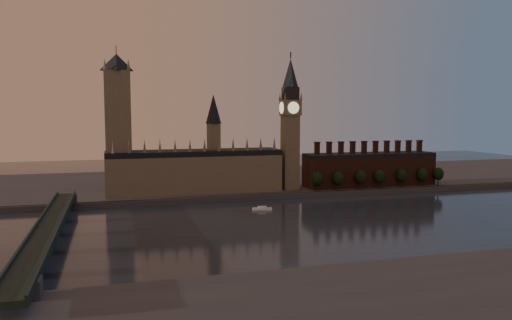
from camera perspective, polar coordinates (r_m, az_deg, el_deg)
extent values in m
plane|color=black|center=(293.89, 9.41, -7.29)|extent=(900.00, 900.00, 0.00)
cube|color=#424246|center=(375.14, 3.48, -4.13)|extent=(900.00, 4.00, 4.00)
cube|color=#424246|center=(459.94, -0.28, -2.33)|extent=(900.00, 180.00, 4.00)
cube|color=#786955|center=(380.93, -7.04, -1.58)|extent=(130.00, 30.00, 28.00)
cube|color=black|center=(379.30, -7.07, 0.82)|extent=(130.00, 30.00, 4.00)
cube|color=#786955|center=(381.26, -4.86, 2.37)|extent=(9.00, 9.00, 24.00)
cone|color=black|center=(380.70, -4.88, 5.83)|extent=(12.00, 12.00, 22.00)
cone|color=#786955|center=(360.18, -16.04, 1.52)|extent=(2.60, 2.60, 10.00)
cone|color=#786955|center=(360.35, -14.33, 1.56)|extent=(2.60, 2.60, 10.00)
cone|color=#786955|center=(360.83, -12.63, 1.61)|extent=(2.60, 2.60, 10.00)
cone|color=#786955|center=(361.63, -10.93, 1.65)|extent=(2.60, 2.60, 10.00)
cone|color=#786955|center=(362.75, -9.24, 1.69)|extent=(2.60, 2.60, 10.00)
cone|color=#786955|center=(364.18, -7.57, 1.73)|extent=(2.60, 2.60, 10.00)
cone|color=#786955|center=(365.92, -5.90, 1.76)|extent=(2.60, 2.60, 10.00)
cone|color=#786955|center=(367.96, -4.26, 1.80)|extent=(2.60, 2.60, 10.00)
cone|color=#786955|center=(370.30, -2.63, 1.83)|extent=(2.60, 2.60, 10.00)
cone|color=#786955|center=(372.94, -1.03, 1.86)|extent=(2.60, 2.60, 10.00)
cone|color=#786955|center=(375.86, 0.55, 1.89)|extent=(2.60, 2.60, 10.00)
cone|color=#786955|center=(379.07, 2.10, 1.92)|extent=(2.60, 2.60, 10.00)
cube|color=#786955|center=(373.76, -15.46, 2.90)|extent=(18.00, 18.00, 90.00)
cone|color=black|center=(375.09, -15.66, 10.70)|extent=(24.00, 24.00, 12.00)
cylinder|color=#232326|center=(375.71, -15.69, 11.61)|extent=(0.50, 0.50, 12.00)
cone|color=#786955|center=(366.94, -16.91, 10.48)|extent=(3.00, 3.00, 8.00)
cone|color=#786955|center=(367.12, -14.37, 10.54)|extent=(3.00, 3.00, 8.00)
cone|color=#786955|center=(382.88, -16.88, 10.26)|extent=(3.00, 3.00, 8.00)
cone|color=#786955|center=(383.05, -14.45, 10.32)|extent=(3.00, 3.00, 8.00)
cube|color=#786955|center=(393.35, 3.91, 0.87)|extent=(12.00, 12.00, 58.00)
cube|color=#786955|center=(392.08, 3.94, 5.97)|extent=(14.00, 14.00, 12.00)
cube|color=#232326|center=(392.33, 3.95, 7.58)|extent=(11.00, 11.00, 10.00)
cone|color=black|center=(393.24, 3.97, 9.91)|extent=(13.00, 13.00, 22.00)
cylinder|color=#232326|center=(394.51, 3.98, 11.87)|extent=(1.00, 1.00, 5.00)
cylinder|color=beige|center=(385.33, 4.31, 5.98)|extent=(9.00, 0.50, 9.00)
cylinder|color=beige|center=(398.86, 3.58, 5.97)|extent=(9.00, 0.50, 9.00)
cylinder|color=beige|center=(389.68, 2.94, 5.98)|extent=(0.50, 9.00, 9.00)
cylinder|color=beige|center=(394.60, 4.93, 5.96)|extent=(0.50, 9.00, 9.00)
cone|color=#786955|center=(383.95, 3.36, 7.33)|extent=(2.00, 2.00, 6.00)
cone|color=#786955|center=(388.47, 5.19, 7.30)|extent=(2.00, 2.00, 6.00)
cone|color=#786955|center=(396.23, 2.73, 7.28)|extent=(2.00, 2.00, 6.00)
cone|color=#786955|center=(400.61, 4.51, 7.25)|extent=(2.00, 2.00, 6.00)
cube|color=#4A261C|center=(423.99, 12.82, -1.23)|extent=(110.00, 25.00, 24.00)
cube|color=black|center=(422.66, 12.86, 0.59)|extent=(110.00, 25.00, 3.00)
cube|color=#4A261C|center=(401.58, 6.99, 1.29)|extent=(3.50, 3.50, 9.00)
cube|color=#232326|center=(401.25, 7.00, 2.01)|extent=(4.20, 4.20, 1.00)
cube|color=#4A261C|center=(405.79, 8.35, 1.32)|extent=(3.50, 3.50, 9.00)
cube|color=#232326|center=(405.46, 8.36, 2.02)|extent=(4.20, 4.20, 1.00)
cube|color=#4A261C|center=(410.21, 9.68, 1.34)|extent=(3.50, 3.50, 9.00)
cube|color=#232326|center=(409.88, 9.69, 2.04)|extent=(4.20, 4.20, 1.00)
cube|color=#4A261C|center=(414.85, 10.98, 1.37)|extent=(3.50, 3.50, 9.00)
cube|color=#232326|center=(414.53, 10.99, 2.06)|extent=(4.20, 4.20, 1.00)
cube|color=#4A261C|center=(419.70, 12.25, 1.39)|extent=(3.50, 3.50, 9.00)
cube|color=#232326|center=(419.38, 12.26, 2.07)|extent=(4.20, 4.20, 1.00)
cube|color=#4A261C|center=(424.75, 13.49, 1.41)|extent=(3.50, 3.50, 9.00)
cube|color=#232326|center=(424.43, 13.51, 2.08)|extent=(4.20, 4.20, 1.00)
cube|color=#4A261C|center=(429.99, 14.70, 1.43)|extent=(3.50, 3.50, 9.00)
cube|color=#232326|center=(429.68, 14.72, 2.10)|extent=(4.20, 4.20, 1.00)
cube|color=#4A261C|center=(435.42, 15.88, 1.45)|extent=(3.50, 3.50, 9.00)
cube|color=#232326|center=(435.12, 15.90, 2.11)|extent=(4.20, 4.20, 1.00)
cube|color=#4A261C|center=(441.04, 17.04, 1.47)|extent=(3.50, 3.50, 9.00)
cube|color=#232326|center=(440.73, 17.05, 2.12)|extent=(4.20, 4.20, 1.00)
cube|color=#4A261C|center=(446.82, 18.16, 1.48)|extent=(3.50, 3.50, 9.00)
cube|color=#232326|center=(446.52, 18.18, 2.12)|extent=(4.20, 4.20, 1.00)
cylinder|color=black|center=(388.84, 6.99, -3.07)|extent=(0.80, 0.80, 6.00)
ellipsoid|color=black|center=(387.93, 7.00, -2.12)|extent=(8.60, 8.60, 10.75)
cylinder|color=black|center=(394.35, 9.37, -2.98)|extent=(0.80, 0.80, 6.00)
ellipsoid|color=black|center=(393.45, 9.38, -2.05)|extent=(8.60, 8.60, 10.75)
cylinder|color=black|center=(403.51, 11.86, -2.83)|extent=(0.80, 0.80, 6.00)
ellipsoid|color=black|center=(402.64, 11.88, -1.92)|extent=(8.60, 8.60, 10.75)
cylinder|color=black|center=(411.35, 13.91, -2.72)|extent=(0.80, 0.80, 6.00)
ellipsoid|color=black|center=(410.49, 13.93, -1.82)|extent=(8.60, 8.60, 10.75)
cylinder|color=black|center=(422.69, 16.28, -2.56)|extent=(0.80, 0.80, 6.00)
ellipsoid|color=black|center=(421.85, 16.31, -1.69)|extent=(8.60, 8.60, 10.75)
cylinder|color=black|center=(433.33, 18.43, -2.43)|extent=(0.80, 0.80, 6.00)
ellipsoid|color=black|center=(432.51, 18.46, -1.58)|extent=(8.60, 8.60, 10.75)
cylinder|color=black|center=(441.58, 20.10, -2.34)|extent=(0.80, 0.80, 6.00)
ellipsoid|color=black|center=(440.78, 20.13, -1.50)|extent=(8.60, 8.60, 10.75)
cube|color=#1C2B26|center=(261.28, -22.66, -7.23)|extent=(12.00, 200.00, 2.50)
cube|color=#1C2B26|center=(261.59, -23.88, -6.84)|extent=(1.00, 200.00, 1.30)
cube|color=#1C2B26|center=(260.29, -21.47, -6.81)|extent=(1.00, 200.00, 1.30)
cube|color=#424246|center=(354.49, -20.92, -4.23)|extent=(14.00, 8.00, 6.00)
cube|color=#424246|center=(185.33, -25.51, -13.18)|extent=(14.00, 8.00, 6.00)
cylinder|color=#232326|center=(186.33, -25.46, -14.09)|extent=(8.00, 8.00, 7.75)
cylinder|color=#232326|center=(218.33, -24.00, -11.16)|extent=(8.00, 8.00, 7.75)
cylinder|color=#232326|center=(250.85, -22.93, -8.97)|extent=(8.00, 8.00, 7.75)
cylinder|color=#232326|center=(283.72, -22.12, -7.28)|extent=(8.00, 8.00, 7.75)
cylinder|color=#232326|center=(316.83, -21.48, -5.95)|extent=(8.00, 8.00, 7.75)
cylinder|color=#232326|center=(350.11, -20.97, -4.87)|extent=(8.00, 8.00, 7.75)
cube|color=silver|center=(331.70, 0.72, -5.62)|extent=(13.14, 5.88, 1.45)
cube|color=silver|center=(331.46, 0.72, -5.40)|extent=(5.84, 3.66, 1.09)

